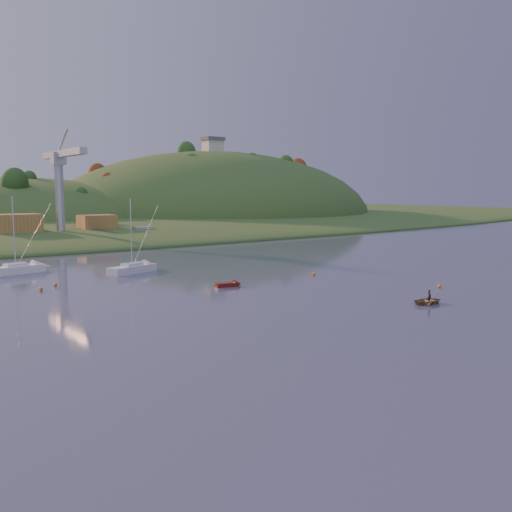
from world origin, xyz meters
TOP-DOWN VIEW (x-y plane):
  - ground at (0.00, 0.00)m, footprint 500.00×500.00m
  - shore_slope at (0.00, 165.00)m, footprint 640.00×150.00m
  - hill_center at (10.00, 210.00)m, footprint 140.00×120.00m
  - hill_right at (95.00, 195.00)m, footprint 150.00×130.00m
  - hilltop_house at (95.00, 195.00)m, footprint 9.00×7.00m
  - wharf at (5.00, 122.00)m, footprint 42.00×16.00m
  - shed_west at (-8.00, 123.00)m, footprint 11.00×8.00m
  - shed_east at (13.00, 124.00)m, footprint 9.00×7.00m
  - dock_crane at (2.00, 118.39)m, footprint 3.20×28.00m
  - sailboat_near at (-21.41, 69.58)m, footprint 9.17×4.28m
  - sailboat_far at (-6.30, 59.33)m, footprint 8.88×5.25m
  - canoe at (11.04, 15.66)m, footprint 4.09×3.28m
  - paddler at (11.04, 15.66)m, footprint 0.43×0.57m
  - red_tender at (-0.57, 39.45)m, footprint 3.93×1.93m
  - work_vessel at (22.87, 116.60)m, footprint 12.95×5.59m
  - buoy_0 at (21.23, 21.53)m, footprint 0.50×0.50m
  - buoy_1 at (15.02, 39.86)m, footprint 0.50×0.50m
  - buoy_2 at (-22.75, 51.37)m, footprint 0.50×0.50m
  - buoy_3 at (-20.15, 53.69)m, footprint 0.50×0.50m

SIDE VIEW (x-z plane):
  - ground at x=0.00m, z-range 0.00..0.00m
  - shore_slope at x=0.00m, z-range -3.50..3.50m
  - hill_center at x=10.00m, z-range -18.00..18.00m
  - hill_right at x=95.00m, z-range -30.00..30.00m
  - buoy_0 at x=21.23m, z-range 0.00..0.50m
  - buoy_1 at x=15.02m, z-range 0.00..0.50m
  - buoy_2 at x=-22.75m, z-range 0.00..0.50m
  - buoy_3 at x=-20.15m, z-range 0.00..0.50m
  - red_tender at x=-0.57m, z-range -0.37..0.91m
  - canoe at x=11.04m, z-range 0.00..0.75m
  - paddler at x=11.04m, z-range 0.00..1.40m
  - sailboat_far at x=-6.30m, z-range -5.15..6.67m
  - sailboat_near at x=-21.41m, z-range -5.34..6.90m
  - work_vessel at x=22.87m, z-range -0.47..2.77m
  - wharf at x=5.00m, z-range 0.00..2.40m
  - shed_east at x=13.00m, z-range 2.40..6.40m
  - shed_west at x=-8.00m, z-range 2.40..7.20m
  - dock_crane at x=2.00m, z-range 7.02..27.32m
  - hilltop_house at x=95.00m, z-range 30.18..36.63m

